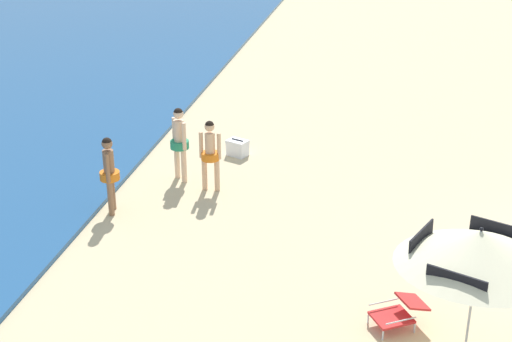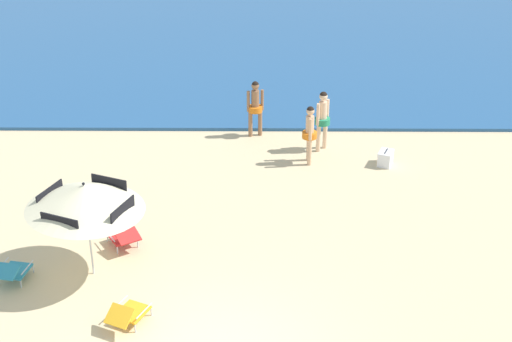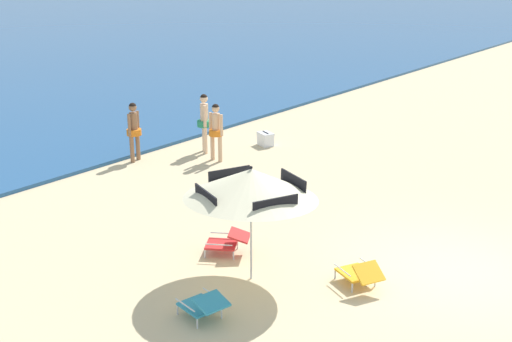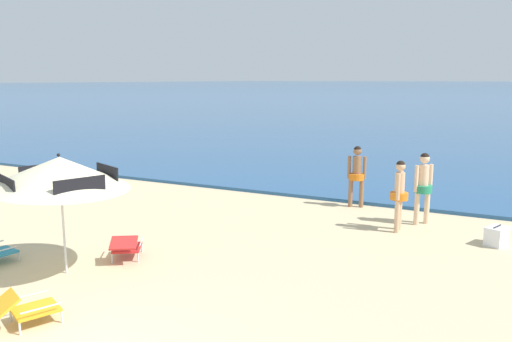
% 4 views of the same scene
% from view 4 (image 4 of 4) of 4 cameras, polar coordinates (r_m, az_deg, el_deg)
% --- Properties ---
extents(ocean_water, '(800.00, 800.00, 0.10)m').
position_cam_4_polar(ocean_water, '(413.68, 26.12, 8.80)').
color(ocean_water, '#235184').
rests_on(ocean_water, ground).
extents(beach_umbrella_striped_main, '(2.98, 2.96, 2.20)m').
position_cam_4_polar(beach_umbrella_striped_main, '(9.49, -21.23, -0.13)').
color(beach_umbrella_striped_main, silver).
rests_on(beach_umbrella_striped_main, ground).
extents(lounge_chair_under_umbrella, '(0.86, 1.03, 0.53)m').
position_cam_4_polar(lounge_chair_under_umbrella, '(8.14, -24.60, -13.82)').
color(lounge_chair_under_umbrella, gold).
rests_on(lounge_chair_under_umbrella, ground).
extents(lounge_chair_beside_umbrella, '(0.90, 1.01, 0.50)m').
position_cam_4_polar(lounge_chair_beside_umbrella, '(10.24, -14.43, -8.18)').
color(lounge_chair_beside_umbrella, red).
rests_on(lounge_chair_beside_umbrella, ground).
extents(person_standing_near_shore, '(0.49, 0.41, 1.69)m').
position_cam_4_polar(person_standing_near_shore, '(14.04, 11.27, -0.11)').
color(person_standing_near_shore, '#8C6042').
rests_on(person_standing_near_shore, ground).
extents(person_standing_beside, '(0.40, 0.49, 1.65)m').
position_cam_4_polar(person_standing_beside, '(12.04, 15.83, -2.14)').
color(person_standing_beside, '#D8A87F').
rests_on(person_standing_beside, ground).
extents(person_wading_in, '(0.43, 0.43, 1.74)m').
position_cam_4_polar(person_wading_in, '(12.76, 18.31, -1.32)').
color(person_wading_in, beige).
rests_on(person_wading_in, ground).
extents(cooler_box, '(0.51, 0.59, 0.43)m').
position_cam_4_polar(cooler_box, '(11.91, 25.44, -6.63)').
color(cooler_box, white).
rests_on(cooler_box, ground).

